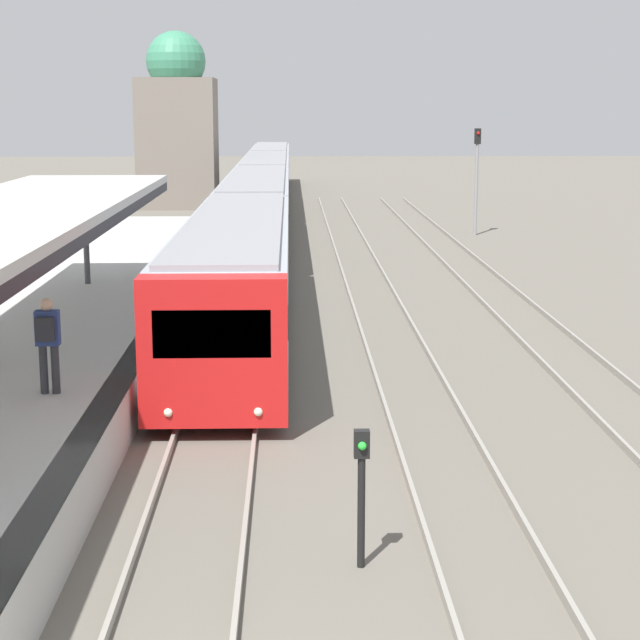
% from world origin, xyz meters
% --- Properties ---
extents(person_on_platform, '(0.40, 0.40, 1.66)m').
position_xyz_m(person_on_platform, '(-2.76, 9.94, 1.99)').
color(person_on_platform, '#2D2D33').
rests_on(person_on_platform, station_platform).
extents(train_near, '(2.66, 67.74, 3.05)m').
position_xyz_m(train_near, '(0.00, 44.13, 1.70)').
color(train_near, red).
rests_on(train_near, ground_plane).
extents(signal_post_near, '(0.20, 0.21, 1.84)m').
position_xyz_m(signal_post_near, '(2.26, 5.00, 1.14)').
color(signal_post_near, black).
rests_on(signal_post_near, ground_plane).
extents(signal_mast_far, '(0.28, 0.29, 4.86)m').
position_xyz_m(signal_mast_far, '(9.92, 41.02, 3.07)').
color(signal_mast_far, gray).
rests_on(signal_mast_far, ground_plane).
extents(distant_domed_building, '(4.47, 4.47, 10.10)m').
position_xyz_m(distant_domed_building, '(-5.15, 55.50, 4.72)').
color(distant_domed_building, slate).
rests_on(distant_domed_building, ground_plane).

